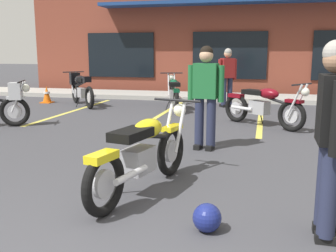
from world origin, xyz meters
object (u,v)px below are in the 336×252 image
(motorcycle_black_cruiser, at_px, (81,88))
(person_in_black_shirt, at_px, (227,74))
(motorcycle_green_cafe_racer, at_px, (263,105))
(motorcycle_foreground_classic, at_px, (143,153))
(person_by_back_row, at_px, (206,91))
(traffic_cone, at_px, (47,95))
(motorcycle_blue_standard, at_px, (174,93))
(person_in_shorts_foreground, at_px, (332,130))
(helmet_on_pavement, at_px, (207,218))

(motorcycle_black_cruiser, xyz_separation_m, person_in_black_shirt, (4.24, 0.70, 0.42))
(person_in_black_shirt, bearing_deg, motorcycle_green_cafe_racer, -69.87)
(motorcycle_foreground_classic, distance_m, motorcycle_black_cruiser, 7.68)
(motorcycle_black_cruiser, height_order, person_in_black_shirt, person_in_black_shirt)
(motorcycle_foreground_classic, xyz_separation_m, person_by_back_row, (0.38, 2.17, 0.49))
(person_in_black_shirt, relative_size, person_by_back_row, 1.00)
(motorcycle_foreground_classic, distance_m, motorcycle_green_cafe_racer, 4.59)
(person_in_black_shirt, relative_size, traffic_cone, 3.16)
(motorcycle_foreground_classic, height_order, motorcycle_blue_standard, same)
(motorcycle_blue_standard, height_order, person_in_shorts_foreground, person_in_shorts_foreground)
(motorcycle_blue_standard, distance_m, motorcycle_green_cafe_racer, 3.16)
(motorcycle_foreground_classic, bearing_deg, motorcycle_green_cafe_racer, 73.70)
(motorcycle_foreground_classic, height_order, motorcycle_black_cruiser, same)
(motorcycle_foreground_classic, relative_size, motorcycle_black_cruiser, 1.22)
(person_by_back_row, relative_size, helmet_on_pavement, 6.44)
(person_in_black_shirt, distance_m, helmet_on_pavement, 8.15)
(motorcycle_black_cruiser, bearing_deg, person_in_shorts_foreground, -51.21)
(motorcycle_black_cruiser, bearing_deg, person_by_back_row, -45.12)
(motorcycle_black_cruiser, bearing_deg, motorcycle_foreground_classic, -58.67)
(motorcycle_green_cafe_racer, relative_size, person_in_black_shirt, 1.07)
(motorcycle_blue_standard, xyz_separation_m, helmet_on_pavement, (1.98, -7.26, -0.33))
(person_in_shorts_foreground, bearing_deg, person_in_black_shirt, 101.36)
(motorcycle_green_cafe_racer, height_order, person_by_back_row, person_by_back_row)
(motorcycle_black_cruiser, bearing_deg, motorcycle_green_cafe_racer, -22.16)
(person_in_shorts_foreground, bearing_deg, motorcycle_foreground_classic, 159.11)
(motorcycle_blue_standard, xyz_separation_m, person_in_black_shirt, (1.38, 0.83, 0.49))
(motorcycle_foreground_classic, bearing_deg, helmet_on_pavement, -44.22)
(person_in_shorts_foreground, distance_m, helmet_on_pavement, 1.30)
(motorcycle_green_cafe_racer, xyz_separation_m, person_in_black_shirt, (-1.04, 2.85, 0.49))
(person_by_back_row, relative_size, traffic_cone, 3.16)
(motorcycle_blue_standard, bearing_deg, person_in_black_shirt, 30.94)
(motorcycle_blue_standard, bearing_deg, helmet_on_pavement, -74.71)
(person_by_back_row, distance_m, helmet_on_pavement, 3.14)
(motorcycle_foreground_classic, xyz_separation_m, motorcycle_blue_standard, (-1.13, 6.43, 0.00))
(motorcycle_blue_standard, distance_m, person_in_shorts_foreground, 7.74)
(motorcycle_black_cruiser, xyz_separation_m, person_in_shorts_foreground, (5.84, -7.26, 0.42))
(motorcycle_black_cruiser, xyz_separation_m, traffic_cone, (-1.33, 0.30, -0.27))
(person_in_black_shirt, bearing_deg, person_in_shorts_foreground, -78.64)
(motorcycle_foreground_classic, distance_m, traffic_cone, 8.69)
(person_in_shorts_foreground, xyz_separation_m, traffic_cone, (-7.17, 7.56, -0.69))
(motorcycle_black_cruiser, height_order, motorcycle_blue_standard, same)
(person_by_back_row, bearing_deg, motorcycle_foreground_classic, -99.82)
(helmet_on_pavement, bearing_deg, person_in_black_shirt, 94.28)
(person_in_black_shirt, distance_m, person_by_back_row, 5.09)
(person_in_black_shirt, xyz_separation_m, traffic_cone, (-5.57, -0.39, -0.69))
(motorcycle_green_cafe_racer, distance_m, helmet_on_pavement, 5.26)
(motorcycle_blue_standard, bearing_deg, person_by_back_row, -70.47)
(motorcycle_foreground_classic, relative_size, person_by_back_row, 1.24)
(motorcycle_green_cafe_racer, distance_m, person_by_back_row, 2.46)
(person_in_black_shirt, xyz_separation_m, person_by_back_row, (0.13, -5.08, 0.00))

